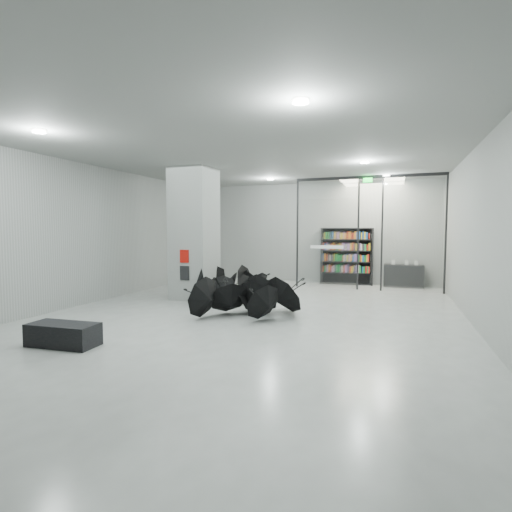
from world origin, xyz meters
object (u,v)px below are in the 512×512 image
(bookshelf, at_px, (346,256))
(shop_counter, at_px, (404,276))
(column, at_px, (194,234))
(bench, at_px, (63,335))
(umbrella_cluster, at_px, (241,296))

(bookshelf, bearing_deg, shop_counter, -7.55)
(column, distance_m, shop_counter, 7.90)
(column, distance_m, bench, 5.49)
(shop_counter, height_order, umbrella_cluster, umbrella_cluster)
(column, relative_size, umbrella_cluster, 0.92)
(shop_counter, bearing_deg, column, -142.00)
(column, relative_size, bookshelf, 1.82)
(shop_counter, bearing_deg, bench, -120.73)
(bookshelf, relative_size, shop_counter, 1.58)
(column, distance_m, bookshelf, 6.31)
(shop_counter, xyz_separation_m, umbrella_cluster, (-4.27, -5.50, -0.11))
(umbrella_cluster, bearing_deg, bookshelf, 68.69)
(bench, distance_m, umbrella_cluster, 4.72)
(bench, bearing_deg, umbrella_cluster, 63.60)
(shop_counter, distance_m, umbrella_cluster, 6.97)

